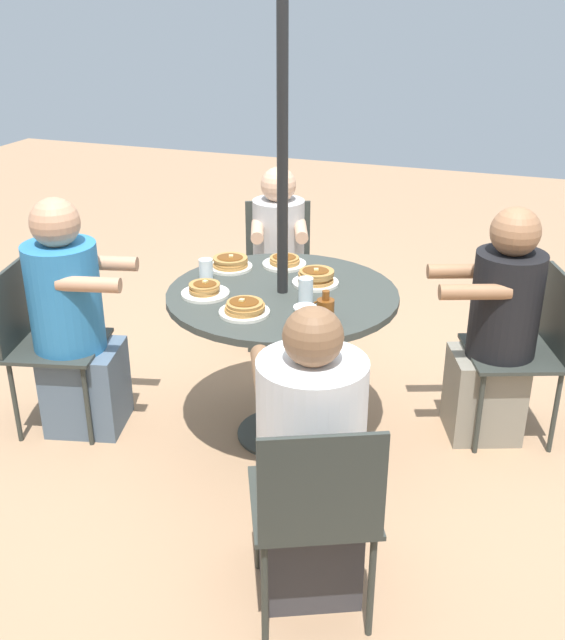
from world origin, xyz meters
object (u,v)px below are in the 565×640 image
object	(u,v)px
patio_chair_west	(316,505)
syrup_bottle	(325,309)
diner_south	(73,327)
pancake_plate_d	(316,278)
patio_table	(282,320)
patio_chair_south	(42,336)
coffee_cup	(305,318)
pancake_plate_e	(230,263)
diner_north	(497,334)
patio_chair_north	(530,344)
pancake_plate_b	(244,308)
patio_chair_east	(278,261)
diner_east	(279,267)
pancake_plate_c	(205,290)
pancake_plate_a	(284,262)
diner_west	(309,468)
drinking_glass_b	(306,290)

from	to	relation	value
patio_chair_west	syrup_bottle	world-z (taller)	syrup_bottle
diner_south	pancake_plate_d	size ratio (longest dim) A/B	5.40
patio_table	syrup_bottle	world-z (taller)	syrup_bottle
patio_chair_south	coffee_cup	world-z (taller)	coffee_cup
pancake_plate_e	coffee_cup	world-z (taller)	coffee_cup
diner_north	pancake_plate_d	world-z (taller)	diner_north
patio_chair_north	coffee_cup	bearing A→B (deg)	110.70
pancake_plate_b	pancake_plate_e	size ratio (longest dim) A/B	1.00
patio_table	patio_chair_south	xyz separation A→B (m)	(1.13, 0.28, -0.14)
patio_chair_east	pancake_plate_e	size ratio (longest dim) A/B	3.82
diner_east	patio_chair_south	xyz separation A→B (m)	(0.78, 1.22, -0.03)
patio_table	pancake_plate_e	bearing A→B (deg)	-30.36
patio_chair_west	pancake_plate_e	bearing A→B (deg)	98.57
diner_north	pancake_plate_c	world-z (taller)	diner_north
diner_east	patio_chair_south	bearing A→B (deg)	36.75
patio_chair_east	diner_east	world-z (taller)	diner_east
pancake_plate_e	syrup_bottle	size ratio (longest dim) A/B	1.64
pancake_plate_a	syrup_bottle	world-z (taller)	syrup_bottle
patio_chair_south	patio_chair_west	xyz separation A→B (m)	(-1.63, 0.78, 0.00)
patio_chair_south	pancake_plate_c	size ratio (longest dim) A/B	3.82
patio_chair_south	pancake_plate_d	xyz separation A→B (m)	(-1.25, -0.43, 0.31)
diner_east	diner_west	world-z (taller)	diner_west
coffee_cup	diner_north	bearing A→B (deg)	-135.11
diner_east	diner_west	bearing A→B (deg)	92.04
diner_north	patio_chair_east	bearing A→B (deg)	40.68
patio_chair_south	pancake_plate_d	bearing A→B (deg)	94.74
patio_chair_south	patio_chair_west	size ratio (longest dim) A/B	1.00
pancake_plate_b	drinking_glass_b	world-z (taller)	drinking_glass_b
patio_chair_north	pancake_plate_c	bearing A→B (deg)	91.17
pancake_plate_b	drinking_glass_b	size ratio (longest dim) A/B	1.95
pancake_plate_c	pancake_plate_d	xyz separation A→B (m)	(-0.43, -0.29, 0.01)
diner_east	patio_table	bearing A→B (deg)	90.00
diner_east	diner_south	world-z (taller)	diner_south
pancake_plate_b	syrup_bottle	world-z (taller)	syrup_bottle
diner_north	drinking_glass_b	xyz separation A→B (m)	(0.80, 0.43, 0.28)
patio_chair_east	diner_west	distance (m)	2.17
pancake_plate_a	patio_chair_north	bearing A→B (deg)	-175.68
diner_south	coffee_cup	distance (m)	1.23
pancake_plate_b	pancake_plate_e	bearing A→B (deg)	-60.67
patio_chair_east	pancake_plate_d	distance (m)	1.13
patio_chair_south	diner_north	bearing A→B (deg)	93.15
pancake_plate_d	coffee_cup	bearing A→B (deg)	102.39
patio_table	patio_chair_east	bearing A→B (deg)	-69.10
pancake_plate_c	coffee_cup	size ratio (longest dim) A/B	2.10
patio_chair_south	pancake_plate_e	distance (m)	0.98
patio_table	patio_chair_west	world-z (taller)	patio_chair_west
diner_north	syrup_bottle	size ratio (longest dim) A/B	8.70
pancake_plate_c	drinking_glass_b	size ratio (longest dim) A/B	1.95
pancake_plate_d	drinking_glass_b	distance (m)	0.22
patio_chair_north	diner_east	size ratio (longest dim) A/B	0.76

